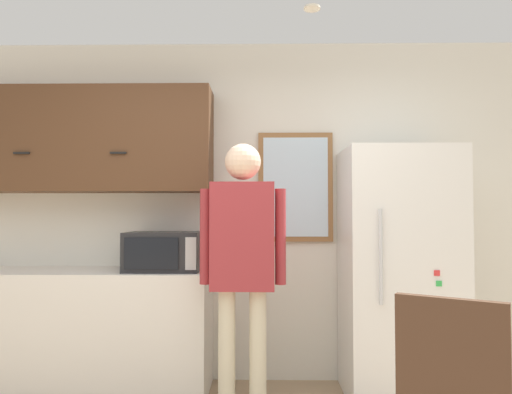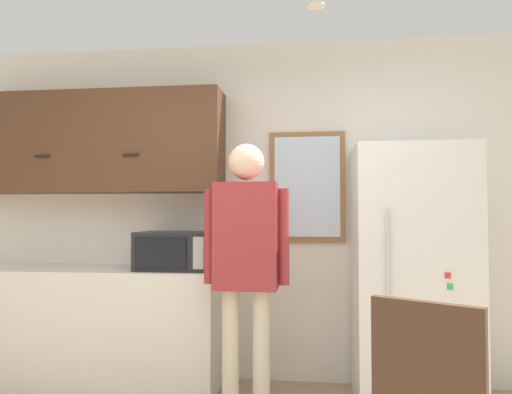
# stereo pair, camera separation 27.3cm
# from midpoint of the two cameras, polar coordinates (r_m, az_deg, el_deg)

# --- Properties ---
(back_wall) EXTENTS (6.00, 0.06, 2.70)m
(back_wall) POSITION_cam_midpoint_polar(r_m,az_deg,el_deg) (3.70, -4.85, -1.58)
(back_wall) COLOR silver
(back_wall) RESTS_ON ground_plane
(counter) EXTENTS (2.03, 0.55, 0.90)m
(counter) POSITION_cam_midpoint_polar(r_m,az_deg,el_deg) (3.81, -24.04, -15.08)
(counter) COLOR silver
(counter) RESTS_ON ground_plane
(upper_cabinets) EXTENTS (2.03, 0.37, 0.80)m
(upper_cabinets) POSITION_cam_midpoint_polar(r_m,az_deg,el_deg) (3.85, -23.07, 6.50)
(upper_cabinets) COLOR #51331E
(microwave) EXTENTS (0.54, 0.38, 0.28)m
(microwave) POSITION_cam_midpoint_polar(r_m,az_deg,el_deg) (3.47, -13.67, -6.62)
(microwave) COLOR #232326
(microwave) RESTS_ON counter
(person) EXTENTS (0.56, 0.23, 1.77)m
(person) POSITION_cam_midpoint_polar(r_m,az_deg,el_deg) (2.96, -4.33, -6.60)
(person) COLOR beige
(person) RESTS_ON ground_plane
(refrigerator) EXTENTS (0.80, 0.66, 1.79)m
(refrigerator) POSITION_cam_midpoint_polar(r_m,az_deg,el_deg) (3.46, 15.33, -9.05)
(refrigerator) COLOR white
(refrigerator) RESTS_ON ground_plane
(window) EXTENTS (0.59, 0.05, 0.87)m
(window) POSITION_cam_midpoint_polar(r_m,az_deg,el_deg) (3.65, 2.82, 1.26)
(window) COLOR olive
(ceiling_light) EXTENTS (0.11, 0.11, 0.01)m
(ceiling_light) POSITION_cam_midpoint_polar(r_m,az_deg,el_deg) (3.27, 4.47, 22.53)
(ceiling_light) COLOR white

